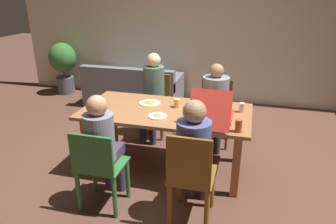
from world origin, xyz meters
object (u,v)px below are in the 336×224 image
object	(u,v)px
chair_0	(156,103)
plate_1	(157,116)
person_0	(153,90)
person_3	(103,141)
drinking_glass_2	(242,108)
drinking_glass_0	(239,126)
chair_1	(215,107)
potted_plant	(63,63)
person_2	(194,149)
drinking_glass_1	(177,103)
chair_2	(191,177)
plate_0	(150,103)
chair_3	(99,167)
pizza_box_0	(213,114)
dining_table	(166,118)
couch	(134,90)
person_1	(215,99)

from	to	relation	value
chair_0	plate_1	distance (m)	1.27
person_0	person_3	world-z (taller)	person_0
drinking_glass_2	drinking_glass_0	bearing A→B (deg)	-90.61
chair_1	potted_plant	xyz separation A→B (m)	(-3.30, 1.41, 0.11)
plate_1	person_2	bearing A→B (deg)	-45.89
drinking_glass_1	drinking_glass_2	size ratio (longest dim) A/B	0.94
chair_1	chair_2	size ratio (longest dim) A/B	0.95
drinking_glass_0	plate_0	bearing A→B (deg)	153.84
chair_1	drinking_glass_1	size ratio (longest dim) A/B	8.70
chair_2	potted_plant	bearing A→B (deg)	135.97
chair_3	potted_plant	bearing A→B (deg)	126.69
pizza_box_0	drinking_glass_2	bearing A→B (deg)	44.04
dining_table	person_2	distance (m)	0.89
pizza_box_0	plate_1	xyz separation A→B (m)	(-0.59, -0.10, -0.04)
chair_3	chair_0	bearing A→B (deg)	90.00
dining_table	chair_1	distance (m)	1.02
chair_2	couch	size ratio (longest dim) A/B	0.54
drinking_glass_0	person_3	bearing A→B (deg)	-161.70
chair_2	person_2	xyz separation A→B (m)	(0.00, 0.15, 0.21)
chair_2	drinking_glass_1	xyz separation A→B (m)	(-0.37, 1.02, 0.32)
person_2	plate_0	distance (m)	1.16
drinking_glass_2	couch	distance (m)	2.82
dining_table	drinking_glass_2	world-z (taller)	drinking_glass_2
plate_0	chair_1	bearing A→B (deg)	45.17
plate_1	dining_table	bearing A→B (deg)	80.09
dining_table	couch	distance (m)	2.38
person_2	chair_3	world-z (taller)	person_2
plate_0	potted_plant	distance (m)	3.35
chair_3	potted_plant	world-z (taller)	potted_plant
drinking_glass_2	person_3	bearing A→B (deg)	-142.82
dining_table	person_0	distance (m)	0.92
chair_0	drinking_glass_1	bearing A→B (deg)	-57.81
person_0	potted_plant	size ratio (longest dim) A/B	1.18
chair_2	person_2	distance (m)	0.26
person_1	plate_0	bearing A→B (deg)	-140.85
person_3	drinking_glass_1	size ratio (longest dim) A/B	11.47
chair_3	drinking_glass_0	xyz separation A→B (m)	(1.27, 0.55, 0.35)
pizza_box_0	couch	world-z (taller)	pizza_box_0
chair_0	plate_1	xyz separation A→B (m)	(0.38, -1.17, 0.30)
chair_3	drinking_glass_1	bearing A→B (deg)	63.69
chair_0	pizza_box_0	size ratio (longest dim) A/B	1.37
person_2	drinking_glass_0	distance (m)	0.53
person_1	chair_2	xyz separation A→B (m)	(0.00, -1.64, -0.20)
person_3	plate_0	xyz separation A→B (m)	(0.17, 0.96, 0.08)
plate_0	drinking_glass_0	distance (m)	1.22
chair_0	chair_1	distance (m)	0.90
drinking_glass_1	chair_2	bearing A→B (deg)	-69.82
dining_table	chair_1	size ratio (longest dim) A/B	2.17
chair_2	person_2	world-z (taller)	person_2
dining_table	plate_1	size ratio (longest dim) A/B	9.23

